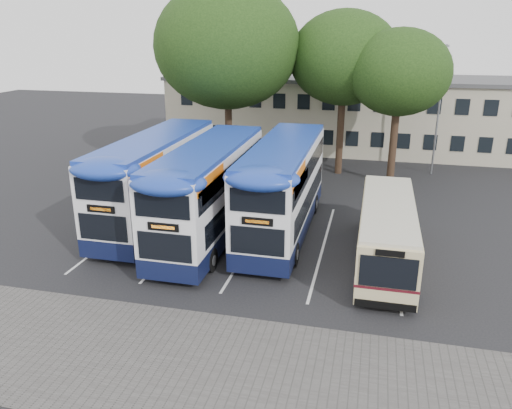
{
  "coord_description": "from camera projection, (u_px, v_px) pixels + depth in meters",
  "views": [
    {
      "loc": [
        1.77,
        -17.28,
        9.97
      ],
      "look_at": [
        -3.6,
        5.0,
        1.92
      ],
      "focal_mm": 35.0,
      "sensor_mm": 36.0,
      "label": 1
    }
  ],
  "objects": [
    {
      "name": "lamp_post",
      "position": [
        440.0,
        104.0,
        34.85
      ],
      "size": [
        0.25,
        1.05,
        9.06
      ],
      "color": "gray",
      "rests_on": "ground"
    },
    {
      "name": "bus_dd_mid",
      "position": [
        210.0,
        188.0,
        24.62
      ],
      "size": [
        2.74,
        11.3,
        4.71
      ],
      "color": "#0E1536",
      "rests_on": "ground"
    },
    {
      "name": "tree_mid",
      "position": [
        344.0,
        58.0,
        34.05
      ],
      "size": [
        7.53,
        7.53,
        11.36
      ],
      "color": "black",
      "rests_on": "ground"
    },
    {
      "name": "bus_single",
      "position": [
        387.0,
        229.0,
        22.23
      ],
      "size": [
        2.37,
        9.31,
        2.78
      ],
      "color": "beige",
      "rests_on": "ground"
    },
    {
      "name": "tree_left",
      "position": [
        227.0,
        46.0,
        33.84
      ],
      "size": [
        9.95,
        9.95,
        13.16
      ],
      "color": "black",
      "rests_on": "ground"
    },
    {
      "name": "ground",
      "position": [
        315.0,
        299.0,
        19.55
      ],
      "size": [
        120.0,
        120.0,
        0.0
      ],
      "primitive_type": "plane",
      "color": "black",
      "rests_on": "ground"
    },
    {
      "name": "tree_right",
      "position": [
        400.0,
        73.0,
        31.7
      ],
      "size": [
        6.49,
        6.49,
        10.17
      ],
      "color": "black",
      "rests_on": "ground"
    },
    {
      "name": "depot_building",
      "position": [
        356.0,
        113.0,
        43.26
      ],
      "size": [
        32.4,
        8.4,
        6.2
      ],
      "color": "beige",
      "rests_on": "ground"
    },
    {
      "name": "bay_lines",
      "position": [
        253.0,
        240.0,
        24.96
      ],
      "size": [
        14.12,
        11.0,
        0.01
      ],
      "color": "silver",
      "rests_on": "ground"
    },
    {
      "name": "bus_dd_right",
      "position": [
        283.0,
        184.0,
        25.17
      ],
      "size": [
        2.74,
        11.31,
        4.72
      ],
      "color": "#0E1536",
      "rests_on": "ground"
    },
    {
      "name": "paving_strip",
      "position": [
        231.0,
        371.0,
        15.4
      ],
      "size": [
        40.0,
        6.0,
        0.01
      ],
      "primitive_type": "cube",
      "color": "#595654",
      "rests_on": "ground"
    },
    {
      "name": "bus_dd_left",
      "position": [
        157.0,
        176.0,
        26.55
      ],
      "size": [
        2.75,
        11.34,
        4.73
      ],
      "color": "#0E1536",
      "rests_on": "ground"
    }
  ]
}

